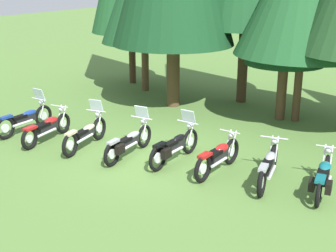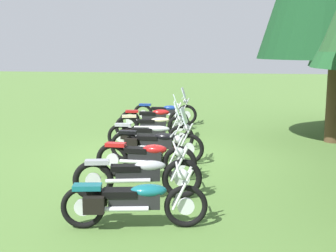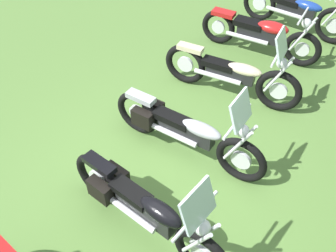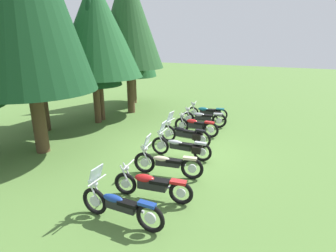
% 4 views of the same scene
% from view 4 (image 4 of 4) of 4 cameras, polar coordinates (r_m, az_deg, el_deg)
% --- Properties ---
extents(ground_plane, '(80.00, 80.00, 0.00)m').
position_cam_4_polar(ground_plane, '(11.24, 2.89, -5.26)').
color(ground_plane, '#547A38').
extents(motorcycle_0, '(0.68, 2.39, 1.39)m').
position_cam_4_polar(motorcycle_0, '(7.08, -10.01, -15.96)').
color(motorcycle_0, black).
rests_on(motorcycle_0, ground_plane).
extents(motorcycle_1, '(0.74, 2.36, 1.00)m').
position_cam_4_polar(motorcycle_1, '(7.89, -3.42, -12.07)').
color(motorcycle_1, black).
rests_on(motorcycle_1, ground_plane).
extents(motorcycle_2, '(0.77, 2.36, 1.38)m').
position_cam_4_polar(motorcycle_2, '(9.12, -0.25, -7.69)').
color(motorcycle_2, black).
rests_on(motorcycle_2, ground_plane).
extents(motorcycle_3, '(0.74, 2.42, 1.37)m').
position_cam_4_polar(motorcycle_3, '(10.46, 2.82, -4.28)').
color(motorcycle_3, black).
rests_on(motorcycle_3, ground_plane).
extents(motorcycle_4, '(0.72, 2.37, 1.39)m').
position_cam_4_polar(motorcycle_4, '(11.76, 3.61, -1.67)').
color(motorcycle_4, black).
rests_on(motorcycle_4, ground_plane).
extents(motorcycle_5, '(0.63, 2.25, 1.03)m').
position_cam_4_polar(motorcycle_5, '(13.01, 5.78, 0.11)').
color(motorcycle_5, black).
rests_on(motorcycle_5, ground_plane).
extents(motorcycle_6, '(0.85, 2.38, 1.03)m').
position_cam_4_polar(motorcycle_6, '(14.31, 7.24, 1.66)').
color(motorcycle_6, black).
rests_on(motorcycle_6, ground_plane).
extents(motorcycle_7, '(0.83, 2.28, 1.00)m').
position_cam_4_polar(motorcycle_7, '(15.60, 8.26, 2.92)').
color(motorcycle_7, black).
rests_on(motorcycle_7, ground_plane).
extents(pine_tree_4, '(2.81, 2.81, 6.58)m').
position_cam_4_polar(pine_tree_4, '(14.95, -15.54, 16.73)').
color(pine_tree_4, '#4C3823').
rests_on(pine_tree_4, ground_plane).
extents(pine_tree_5, '(4.72, 4.72, 7.46)m').
position_cam_4_polar(pine_tree_5, '(15.45, -14.73, 19.19)').
color(pine_tree_5, '#4C3823').
rests_on(pine_tree_5, ground_plane).
extents(pine_tree_6, '(4.03, 4.03, 8.48)m').
position_cam_4_polar(pine_tree_6, '(16.85, -8.39, 21.58)').
color(pine_tree_6, '#4C3823').
rests_on(pine_tree_6, ground_plane).
extents(pine_tree_7, '(3.27, 3.27, 8.21)m').
position_cam_4_polar(pine_tree_7, '(19.55, -7.62, 19.41)').
color(pine_tree_7, brown).
rests_on(pine_tree_7, ground_plane).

